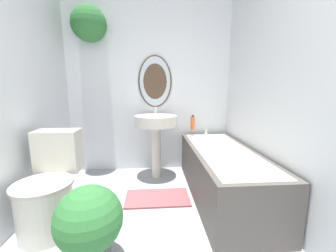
{
  "coord_description": "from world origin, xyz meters",
  "views": [
    {
      "loc": [
        0.03,
        -0.27,
        1.15
      ],
      "look_at": [
        0.18,
        1.63,
        0.81
      ],
      "focal_mm": 22.0,
      "sensor_mm": 36.0,
      "label": 1
    }
  ],
  "objects": [
    {
      "name": "wall_back",
      "position": [
        -0.14,
        2.63,
        1.35
      ],
      "size": [
        2.34,
        0.43,
        2.4
      ],
      "color": "silver",
      "rests_on": "ground_plane"
    },
    {
      "name": "wall_right",
      "position": [
        1.14,
        1.32,
        1.2
      ],
      "size": [
        0.06,
        2.75,
        2.4
      ],
      "color": "silver",
      "rests_on": "ground_plane"
    },
    {
      "name": "toilet",
      "position": [
        -0.83,
        1.39,
        0.33
      ],
      "size": [
        0.44,
        0.65,
        0.79
      ],
      "color": "beige",
      "rests_on": "ground_plane"
    },
    {
      "name": "pedestal_sink",
      "position": [
        0.07,
        2.32,
        0.67
      ],
      "size": [
        0.54,
        0.54,
        0.92
      ],
      "color": "beige",
      "rests_on": "ground_plane"
    },
    {
      "name": "bathtub",
      "position": [
        0.77,
        1.77,
        0.27
      ],
      "size": [
        0.64,
        1.63,
        0.6
      ],
      "color": "#4C4742",
      "rests_on": "ground_plane"
    },
    {
      "name": "shampoo_bottle",
      "position": [
        0.58,
        2.48,
        0.69
      ],
      "size": [
        0.06,
        0.06,
        0.21
      ],
      "color": "#DB6633",
      "rests_on": "bathtub"
    },
    {
      "name": "potted_plant",
      "position": [
        -0.38,
        0.94,
        0.31
      ],
      "size": [
        0.43,
        0.43,
        0.55
      ],
      "color": "#47474C",
      "rests_on": "ground_plane"
    },
    {
      "name": "bath_mat",
      "position": [
        0.07,
        1.75,
        0.01
      ],
      "size": [
        0.67,
        0.37,
        0.02
      ],
      "color": "#934C51",
      "rests_on": "ground_plane"
    }
  ]
}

